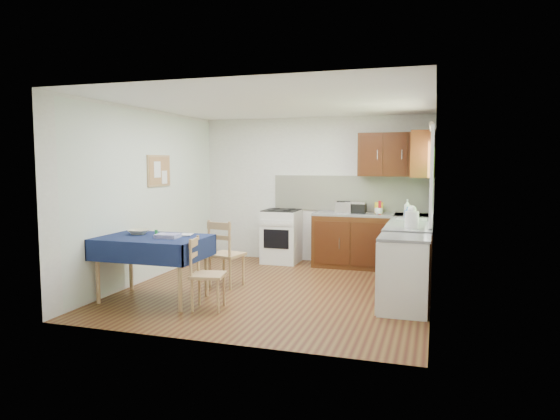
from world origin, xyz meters
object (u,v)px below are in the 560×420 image
(chair_near, at_px, (205,271))
(toaster, at_px, (343,207))
(chair_far, at_px, (225,252))
(sandwich_press, at_px, (356,207))
(dining_table, at_px, (153,245))
(kettle, at_px, (412,218))
(dish_rack, at_px, (411,218))

(chair_near, relative_size, toaster, 3.27)
(toaster, bearing_deg, chair_near, -90.30)
(chair_far, bearing_deg, chair_near, 111.56)
(chair_near, distance_m, sandwich_press, 3.24)
(chair_far, height_order, sandwich_press, sandwich_press)
(dining_table, distance_m, chair_near, 0.84)
(chair_near, distance_m, kettle, 2.65)
(sandwich_press, bearing_deg, chair_near, -96.19)
(toaster, bearing_deg, chair_far, -105.19)
(toaster, distance_m, sandwich_press, 0.21)
(chair_far, bearing_deg, sandwich_press, -118.43)
(kettle, bearing_deg, dish_rack, 92.62)
(chair_near, xyz_separation_m, toaster, (1.14, 2.81, 0.54))
(dining_table, height_order, kettle, kettle)
(toaster, bearing_deg, kettle, -32.72)
(dish_rack, bearing_deg, toaster, 168.08)
(chair_far, distance_m, toaster, 2.28)
(dish_rack, height_order, kettle, kettle)
(chair_far, xyz_separation_m, dish_rack, (2.45, 1.07, 0.43))
(chair_far, distance_m, chair_near, 1.06)
(dish_rack, bearing_deg, chair_near, -116.48)
(chair_near, distance_m, dish_rack, 3.12)
(dining_table, xyz_separation_m, chair_near, (0.78, -0.16, -0.25))
(dining_table, height_order, chair_far, chair_far)
(chair_far, relative_size, toaster, 3.59)
(sandwich_press, bearing_deg, toaster, -136.14)
(chair_near, distance_m, toaster, 3.08)
(toaster, relative_size, dish_rack, 0.61)
(dining_table, distance_m, kettle, 3.26)
(chair_far, distance_m, dish_rack, 2.71)
(chair_far, height_order, toaster, toaster)
(dining_table, xyz_separation_m, dish_rack, (3.03, 1.95, 0.23))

